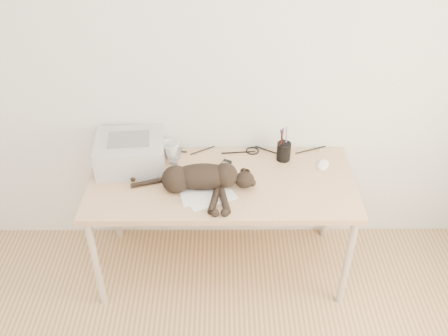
{
  "coord_description": "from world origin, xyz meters",
  "views": [
    {
      "loc": [
        0.0,
        -0.96,
        2.58
      ],
      "look_at": [
        0.01,
        1.34,
        0.87
      ],
      "focal_mm": 40.0,
      "sensor_mm": 36.0,
      "label": 1
    }
  ],
  "objects_px": {
    "mug": "(171,150)",
    "mouse": "(323,163)",
    "cat": "(199,179)",
    "printer": "(130,152)",
    "desk": "(222,189)",
    "pen_cup": "(284,151)"
  },
  "relations": [
    {
      "from": "desk",
      "to": "pen_cup",
      "type": "height_order",
      "value": "pen_cup"
    },
    {
      "from": "printer",
      "to": "mug",
      "type": "height_order",
      "value": "printer"
    },
    {
      "from": "mug",
      "to": "mouse",
      "type": "distance_m",
      "value": 0.96
    },
    {
      "from": "printer",
      "to": "desk",
      "type": "bearing_deg",
      "value": -8.51
    },
    {
      "from": "printer",
      "to": "mouse",
      "type": "height_order",
      "value": "printer"
    },
    {
      "from": "mug",
      "to": "pen_cup",
      "type": "distance_m",
      "value": 0.71
    },
    {
      "from": "desk",
      "to": "cat",
      "type": "relative_size",
      "value": 2.18
    },
    {
      "from": "pen_cup",
      "to": "mouse",
      "type": "distance_m",
      "value": 0.26
    },
    {
      "from": "desk",
      "to": "mouse",
      "type": "xyz_separation_m",
      "value": [
        0.63,
        0.07,
        0.15
      ]
    },
    {
      "from": "pen_cup",
      "to": "mug",
      "type": "bearing_deg",
      "value": 177.22
    },
    {
      "from": "mouse",
      "to": "pen_cup",
      "type": "bearing_deg",
      "value": -173.68
    },
    {
      "from": "mouse",
      "to": "desk",
      "type": "bearing_deg",
      "value": -151.84
    },
    {
      "from": "mug",
      "to": "cat",
      "type": "bearing_deg",
      "value": -60.0
    },
    {
      "from": "mug",
      "to": "printer",
      "type": "bearing_deg",
      "value": -159.96
    },
    {
      "from": "desk",
      "to": "mug",
      "type": "height_order",
      "value": "mug"
    },
    {
      "from": "cat",
      "to": "pen_cup",
      "type": "distance_m",
      "value": 0.6
    },
    {
      "from": "mug",
      "to": "desk",
      "type": "bearing_deg",
      "value": -27.94
    },
    {
      "from": "desk",
      "to": "cat",
      "type": "height_order",
      "value": "cat"
    },
    {
      "from": "printer",
      "to": "cat",
      "type": "relative_size",
      "value": 0.6
    },
    {
      "from": "mug",
      "to": "pen_cup",
      "type": "xyz_separation_m",
      "value": [
        0.71,
        -0.03,
        0.01
      ]
    },
    {
      "from": "printer",
      "to": "mug",
      "type": "xyz_separation_m",
      "value": [
        0.24,
        0.09,
        -0.04
      ]
    },
    {
      "from": "cat",
      "to": "mug",
      "type": "bearing_deg",
      "value": 117.87
    }
  ]
}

